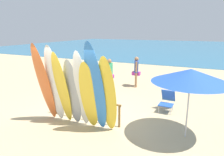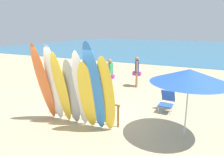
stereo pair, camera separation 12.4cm
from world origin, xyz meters
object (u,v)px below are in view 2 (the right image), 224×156
surfboard_yellow_5 (88,96)px  beach_chair_red (167,100)px  surfboard_rack (84,104)px  beach_umbrella (189,76)px  surfboard_white_4 (80,90)px  surfboard_orange_0 (43,83)px  surfboard_grey_3 (72,92)px  surfboard_yellow_2 (61,88)px  surfboard_white_1 (54,84)px  surfboard_yellow_7 (106,96)px  beachgoer_photographing (110,72)px  beachgoer_near_rack (137,70)px  surfboard_blue_6 (94,88)px

surfboard_yellow_5 → beach_chair_red: 3.24m
surfboard_rack → beach_umbrella: (3.21, 0.24, 1.23)m
surfboard_rack → surfboard_white_4: size_ratio=1.06×
surfboard_yellow_5 → beach_umbrella: 2.92m
beach_umbrella → surfboard_orange_0: bearing=-168.8°
surfboard_grey_3 → beach_chair_red: size_ratio=2.76×
surfboard_orange_0 → surfboard_yellow_2: (0.65, 0.08, -0.12)m
surfboard_white_1 → surfboard_yellow_7: (1.88, 0.02, -0.12)m
beachgoer_photographing → beachgoer_near_rack: size_ratio=0.99×
surfboard_white_4 → beach_chair_red: (2.17, 2.49, -0.80)m
surfboard_white_4 → beach_chair_red: surfboard_white_4 is taller
beachgoer_photographing → beach_umbrella: bearing=46.6°
surfboard_white_4 → beach_chair_red: 3.40m
beachgoer_near_rack → surfboard_yellow_7: bearing=171.7°
surfboard_orange_0 → surfboard_blue_6: 1.90m
surfboard_white_1 → surfboard_yellow_7: size_ratio=1.09×
surfboard_rack → beach_chair_red: size_ratio=3.29×
surfboard_yellow_5 → beachgoer_photographing: (-1.28, 4.06, -0.17)m
surfboard_blue_6 → beachgoer_near_rack: size_ratio=1.74×
surfboard_white_1 → beachgoer_photographing: size_ratio=1.64×
surfboard_rack → surfboard_yellow_7: size_ratio=1.09×
surfboard_white_4 → surfboard_orange_0: bearing=-176.4°
surfboard_white_1 → surfboard_yellow_7: 1.89m
surfboard_grey_3 → beachgoer_near_rack: (0.40, 5.16, -0.15)m
surfboard_white_4 → surfboard_blue_6: (0.56, -0.11, 0.15)m
surfboard_white_1 → surfboard_yellow_5: surfboard_white_1 is taller
surfboard_rack → surfboard_white_1: surfboard_white_1 is taller
beachgoer_photographing → surfboard_rack: bearing=8.4°
surfboard_orange_0 → surfboard_white_4: size_ratio=1.09×
surfboard_blue_6 → beach_chair_red: bearing=64.2°
surfboard_white_1 → surfboard_white_4: 0.99m
surfboard_white_4 → beachgoer_near_rack: (0.04, 5.19, -0.29)m
beach_chair_red → beach_umbrella: (0.85, -1.77, 1.39)m
surfboard_rack → surfboard_yellow_5: 0.90m
surfboard_yellow_7 → beachgoer_near_rack: 5.29m
surfboard_yellow_7 → beachgoer_near_rack: surfboard_yellow_7 is taller
surfboard_rack → surfboard_blue_6: (0.75, -0.59, 0.79)m
surfboard_white_4 → beachgoer_photographing: size_ratio=1.55×
surfboard_yellow_2 → surfboard_white_4: bearing=10.9°
surfboard_yellow_2 → surfboard_rack: bearing=53.3°
surfboard_white_4 → beachgoer_photographing: surfboard_white_4 is taller
surfboard_orange_0 → surfboard_yellow_2: bearing=11.5°
surfboard_orange_0 → surfboard_white_1: 0.37m
beachgoer_photographing → beach_chair_red: (3.15, -1.50, -0.50)m
beachgoer_near_rack → surfboard_yellow_5: bearing=165.2°
surfboard_yellow_2 → surfboard_yellow_5: bearing=4.8°
surfboard_yellow_2 → surfboard_blue_6: bearing=3.1°
beach_umbrella → surfboard_rack: bearing=-175.7°
surfboard_orange_0 → surfboard_yellow_5: (1.64, 0.07, -0.23)m
surfboard_rack → surfboard_grey_3: size_ratio=1.19×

